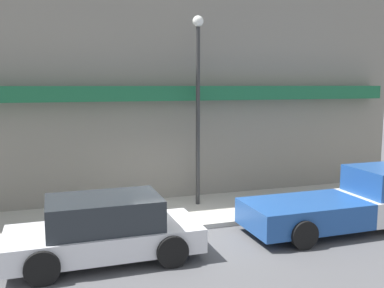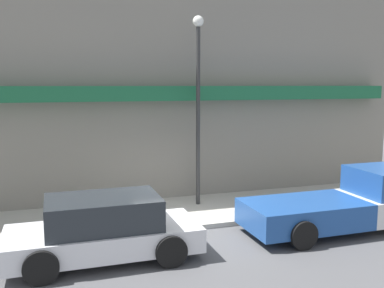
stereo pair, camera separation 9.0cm
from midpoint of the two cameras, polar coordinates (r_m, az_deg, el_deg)
name	(u,v)px [view 2 (the right image)]	position (r m, az deg, el deg)	size (l,w,h in m)	color
ground_plane	(183,232)	(12.51, -1.02, -11.64)	(80.00, 80.00, 0.00)	#4C4C4F
sidewalk	(168,213)	(13.98, -3.01, -9.21)	(36.00, 3.27, 0.15)	#ADA89E
building	(145,46)	(16.45, -6.11, 12.87)	(19.80, 3.80, 11.27)	gray
pickup_truck	(350,203)	(13.38, 20.48, -7.39)	(5.62, 2.15, 1.74)	silver
parked_car	(104,229)	(10.66, -11.47, -11.04)	(4.58, 2.11, 1.54)	silver
fire_hydrant	(88,218)	(12.35, -13.53, -9.60)	(0.22, 0.22, 0.74)	#196633
street_lamp	(198,91)	(14.20, 1.00, 7.13)	(0.36, 0.36, 6.26)	#2D2D2D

